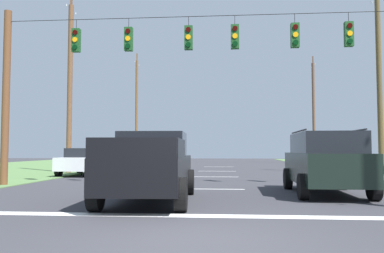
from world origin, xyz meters
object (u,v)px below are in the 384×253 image
object	(u,v)px
suv_black	(325,161)
distant_car_crossing_white	(85,161)
utility_pole_mid_left	(70,86)
utility_pole_far_left	(137,110)
utility_pole_mid_right	(379,79)
overhead_signal_span	(215,79)
pickup_truck	(150,166)
utility_pole_far_right	(314,111)

from	to	relation	value
suv_black	distant_car_crossing_white	distance (m)	14.20
suv_black	utility_pole_mid_left	world-z (taller)	utility_pole_mid_left
suv_black	utility_pole_far_left	xyz separation A→B (m)	(-12.63, 28.76, 4.64)
suv_black	utility_pole_mid_right	size ratio (longest dim) A/B	0.42
utility_pole_mid_left	utility_pole_far_left	distance (m)	17.80
overhead_signal_span	utility_pole_far_left	distance (m)	28.01
overhead_signal_span	utility_pole_mid_right	size ratio (longest dim) A/B	1.54
pickup_truck	utility_pole_mid_left	bearing A→B (deg)	120.02
distant_car_crossing_white	utility_pole_far_left	distance (m)	20.57
utility_pole_mid_left	suv_black	bearing A→B (deg)	-40.35
utility_pole_mid_left	distant_car_crossing_white	bearing A→B (deg)	-49.38
distant_car_crossing_white	utility_pole_mid_right	world-z (taller)	utility_pole_mid_right
utility_pole_far_left	distant_car_crossing_white	bearing A→B (deg)	-85.61
pickup_truck	utility_pole_far_right	bearing A→B (deg)	70.26
suv_black	utility_pole_far_right	size ratio (longest dim) A/B	0.43
suv_black	utility_pole_far_left	world-z (taller)	utility_pole_far_left
overhead_signal_span	utility_pole_mid_left	distance (m)	12.79
distant_car_crossing_white	utility_pole_mid_left	bearing A→B (deg)	130.62
utility_pole_mid_right	utility_pole_far_left	bearing A→B (deg)	135.39
pickup_truck	utility_pole_far_right	size ratio (longest dim) A/B	0.49
utility_pole_far_left	utility_pole_mid_left	bearing A→B (deg)	-90.94
pickup_truck	suv_black	bearing A→B (deg)	22.25
pickup_truck	distant_car_crossing_white	xyz separation A→B (m)	(-5.78, 11.03, -0.18)
pickup_truck	utility_pole_mid_right	world-z (taller)	utility_pole_mid_right
utility_pole_mid_right	suv_black	bearing A→B (deg)	-118.20
suv_black	utility_pole_far_left	size ratio (longest dim) A/B	0.41
utility_pole_mid_right	utility_pole_mid_left	bearing A→B (deg)	179.06
pickup_truck	utility_pole_far_left	xyz separation A→B (m)	(-7.31, 30.94, 4.74)
utility_pole_mid_right	utility_pole_far_left	size ratio (longest dim) A/B	0.97
utility_pole_mid_left	utility_pole_far_right	bearing A→B (deg)	44.01
distant_car_crossing_white	utility_pole_far_right	world-z (taller)	utility_pole_far_right
overhead_signal_span	utility_pole_mid_left	size ratio (longest dim) A/B	1.57
utility_pole_mid_left	overhead_signal_span	bearing A→B (deg)	-42.97
overhead_signal_span	utility_pole_mid_right	xyz separation A→B (m)	(9.32, 8.37, 1.31)
utility_pole_mid_right	utility_pole_far_right	bearing A→B (deg)	89.34
utility_pole_mid_right	utility_pole_far_left	xyz separation A→B (m)	(-18.34, 18.10, 0.19)
utility_pole_mid_right	utility_pole_mid_left	world-z (taller)	utility_pole_mid_right
utility_pole_mid_left	utility_pole_far_left	xyz separation A→B (m)	(0.29, 17.79, 0.28)
distant_car_crossing_white	utility_pole_far_right	xyz separation A→B (m)	(17.03, 20.33, 4.61)
overhead_signal_span	utility_pole_far_left	bearing A→B (deg)	108.83
overhead_signal_span	suv_black	size ratio (longest dim) A/B	3.63
overhead_signal_span	utility_pole_far_right	bearing A→B (deg)	70.48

